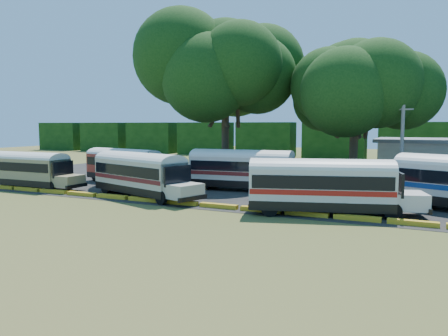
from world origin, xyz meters
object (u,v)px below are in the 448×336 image
at_px(bus_beige, 29,168).
at_px(bus_red, 125,163).
at_px(bus_cream_west, 141,172).
at_px(bus_white_red, 324,183).
at_px(tree_west, 225,65).

xyz_separation_m(bus_beige, bus_red, (5.45, 6.43, 0.05)).
relative_size(bus_red, bus_cream_west, 0.96).
height_order(bus_white_red, tree_west, tree_west).
xyz_separation_m(bus_red, bus_cream_west, (6.25, -6.05, 0.06)).
relative_size(bus_red, bus_white_red, 0.94).
bearing_deg(bus_red, tree_west, 63.71).
relative_size(bus_red, tree_west, 0.62).
distance_m(bus_cream_west, bus_white_red, 14.30).
distance_m(bus_red, bus_cream_west, 8.70).
xyz_separation_m(bus_cream_west, bus_white_red, (14.28, -0.67, 0.03)).
distance_m(bus_red, tree_west, 14.65).
xyz_separation_m(bus_beige, tree_west, (12.16, 14.91, 9.95)).
bearing_deg(bus_cream_west, bus_beige, -160.06).
xyz_separation_m(bus_white_red, tree_west, (-13.83, 15.19, 9.82)).
height_order(bus_red, bus_white_red, bus_white_red).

